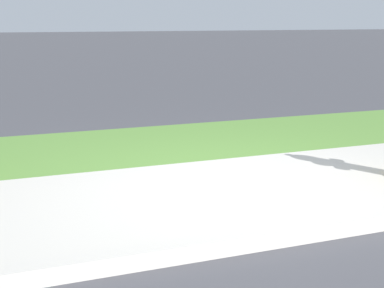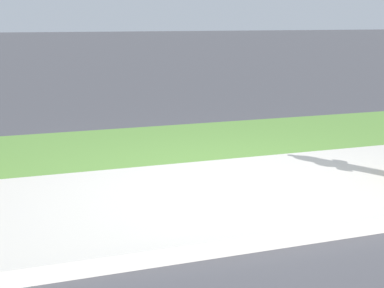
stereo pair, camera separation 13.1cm
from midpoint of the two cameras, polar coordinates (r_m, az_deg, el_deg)
The scene contains 4 objects.
ground_plane at distance 4.98m, azimuth 4.37°, elevation -5.04°, with size 120.00×120.00×0.00m, color #424247.
sidewalk_pavement at distance 4.98m, azimuth 4.37°, elevation -4.98°, with size 18.00×2.17×0.01m, color #BCB7AD.
grass_verge at distance 6.91m, azimuth -3.05°, elevation 0.23°, with size 18.00×2.11×0.01m, color #568438.
street_curb at distance 4.00m, azimuth 11.45°, elevation -9.08°, with size 18.00×0.16×0.12m, color #BCB7AD.
Camera 1 is at (-2.05, -4.27, 1.56)m, focal length 50.00 mm.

